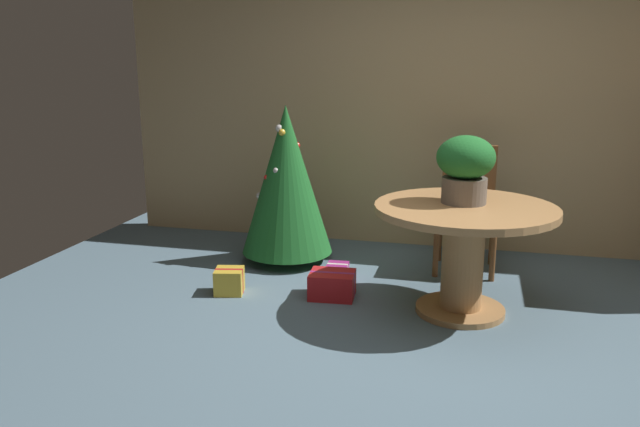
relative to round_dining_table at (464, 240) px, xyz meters
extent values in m
plane|color=slate|center=(-0.15, -0.64, -0.50)|extent=(6.60, 6.60, 0.00)
cube|color=tan|center=(-0.15, 1.56, 0.80)|extent=(6.00, 0.10, 2.60)
cylinder|color=#B27F4C|center=(0.00, 0.00, -0.48)|extent=(0.59, 0.59, 0.04)
cylinder|color=#B27F4C|center=(0.00, 0.00, -0.14)|extent=(0.27, 0.27, 0.64)
cylinder|color=#B27F4C|center=(0.00, 0.00, 0.21)|extent=(1.17, 1.17, 0.05)
cylinder|color=#665B51|center=(-0.02, 0.07, 0.31)|extent=(0.29, 0.29, 0.17)
ellipsoid|color=#1E6628|center=(-0.02, 0.07, 0.53)|extent=(0.38, 0.38, 0.28)
sphere|color=#EAD14C|center=(-0.12, 0.19, 0.52)|extent=(0.06, 0.06, 0.06)
sphere|color=#EAD14C|center=(-0.12, 0.01, 0.54)|extent=(0.06, 0.06, 0.06)
sphere|color=#EAD14C|center=(-0.02, -0.01, 0.52)|extent=(0.05, 0.05, 0.05)
sphere|color=#EAD14C|center=(0.02, 0.16, 0.55)|extent=(0.06, 0.06, 0.06)
cylinder|color=brown|center=(0.21, 0.68, -0.27)|extent=(0.04, 0.04, 0.47)
cylinder|color=brown|center=(-0.21, 0.68, -0.27)|extent=(0.04, 0.04, 0.47)
cylinder|color=brown|center=(0.21, 1.09, -0.27)|extent=(0.04, 0.04, 0.47)
cylinder|color=brown|center=(-0.21, 1.09, -0.27)|extent=(0.04, 0.04, 0.47)
cube|color=brown|center=(0.00, 0.89, -0.01)|extent=(0.47, 0.46, 0.05)
cube|color=brown|center=(0.00, 1.09, 0.25)|extent=(0.42, 0.05, 0.46)
cylinder|color=brown|center=(-1.44, 0.77, -0.46)|extent=(0.10, 0.10, 0.08)
cone|color=#1E6628|center=(-1.44, 0.77, 0.19)|extent=(0.75, 0.75, 1.21)
sphere|color=red|center=(-1.36, 0.82, 0.47)|extent=(0.05, 0.05, 0.05)
sphere|color=red|center=(-1.58, 0.68, 0.22)|extent=(0.04, 0.04, 0.04)
sphere|color=silver|center=(-1.44, 0.85, 0.50)|extent=(0.05, 0.05, 0.05)
sphere|color=gold|center=(-1.45, 0.71, 0.58)|extent=(0.05, 0.05, 0.05)
sphere|color=silver|center=(-1.47, 0.96, 0.17)|extent=(0.05, 0.05, 0.05)
sphere|color=silver|center=(-1.48, 0.64, 0.29)|extent=(0.05, 0.05, 0.05)
sphere|color=silver|center=(-1.66, 0.75, 0.05)|extent=(0.06, 0.06, 0.06)
sphere|color=silver|center=(-1.48, 0.74, 0.61)|extent=(0.06, 0.06, 0.06)
cube|color=#9E287A|center=(-0.95, 0.49, -0.45)|extent=(0.17, 0.19, 0.10)
cube|color=silver|center=(-0.95, 0.49, -0.45)|extent=(0.16, 0.04, 0.10)
cube|color=gold|center=(-1.63, -0.05, -0.41)|extent=(0.23, 0.23, 0.18)
cube|color=red|center=(-1.63, -0.05, -0.41)|extent=(0.20, 0.07, 0.18)
cube|color=red|center=(-0.89, 0.06, -0.41)|extent=(0.33, 0.28, 0.18)
cube|color=#9E287A|center=(-0.89, 0.06, -0.41)|extent=(0.32, 0.05, 0.18)
camera|label=1|loc=(0.04, -3.99, 1.13)|focal=34.99mm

